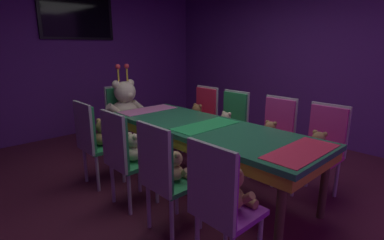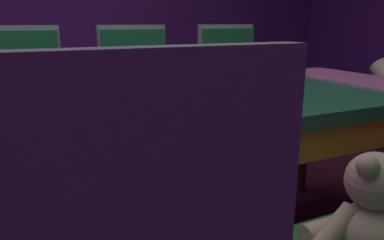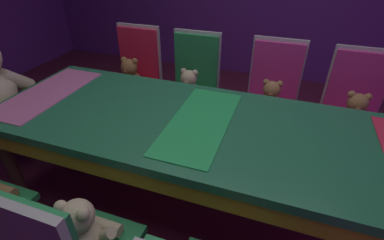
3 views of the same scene
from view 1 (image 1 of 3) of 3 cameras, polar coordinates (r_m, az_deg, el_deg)
The scene contains 23 objects.
ground_plane at distance 3.41m, azimuth 2.62°, elevation -13.22°, with size 7.90×7.90×0.00m, color #591E33.
wall_back at distance 5.73m, azimuth -21.29°, elevation 11.65°, with size 5.20×0.12×2.80m, color #59267F.
wall_right at distance 5.22m, azimuth 23.61°, elevation 11.26°, with size 0.12×6.40×2.80m, color #59267F.
banquet_table at distance 3.16m, azimuth 2.76°, elevation -2.63°, with size 0.90×2.54×0.75m.
chair_left_0 at distance 2.01m, azimuth 5.14°, elevation -14.87°, with size 0.42×0.41×0.98m.
teddy_left_0 at distance 2.11m, azimuth 7.88°, elevation -13.41°, with size 0.27×0.35×0.33m.
chair_left_1 at distance 2.42m, azimuth -5.90°, elevation -9.63°, with size 0.42×0.41×0.98m.
teddy_left_1 at distance 2.51m, azimuth -3.26°, elevation -9.26°, with size 0.22×0.28×0.27m.
chair_left_2 at distance 2.89m, azimuth -13.58°, elevation -5.87°, with size 0.42×0.41×0.98m.
teddy_left_2 at distance 2.96m, azimuth -11.14°, elevation -5.55°, with size 0.23×0.30×0.28m.
chair_left_3 at distance 3.44m, azimuth -19.07°, elevation -2.99°, with size 0.42×0.41×0.98m.
teddy_left_3 at distance 3.50m, azimuth -16.90°, elevation -2.62°, with size 0.25×0.33×0.31m.
chair_right_0 at distance 3.39m, azimuth 24.41°, elevation -3.78°, with size 0.42×0.41×0.98m.
teddy_right_0 at distance 3.27m, azimuth 23.39°, elevation -4.68°, with size 0.23×0.29×0.28m.
chair_right_1 at distance 3.65m, azimuth 16.16°, elevation -1.77°, with size 0.42×0.41×0.98m.
teddy_right_1 at distance 3.54m, azimuth 14.94°, elevation -2.60°, with size 0.22×0.28×0.27m.
chair_right_2 at distance 4.00m, azimuth 7.87°, elevation 0.06°, with size 0.42×0.41×0.98m.
teddy_right_2 at distance 3.90m, azimuth 6.54°, elevation -0.61°, with size 0.22×0.28×0.27m.
chair_right_3 at distance 4.37m, azimuth 2.28°, elevation 1.41°, with size 0.42×0.41×0.98m.
teddy_right_3 at distance 4.28m, azimuth 0.92°, elevation 0.95°, with size 0.24×0.31×0.29m.
throne_chair at distance 4.58m, azimuth -13.77°, elevation 1.59°, with size 0.41×0.42×0.98m.
king_teddy_bear at distance 4.41m, azimuth -12.79°, elevation 2.99°, with size 0.67×0.52×0.86m.
wall_tv at distance 5.66m, azimuth -21.53°, elevation 18.22°, with size 1.28×0.06×0.74m.
Camera 1 is at (-2.17, -2.10, 1.58)m, focal length 27.26 mm.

